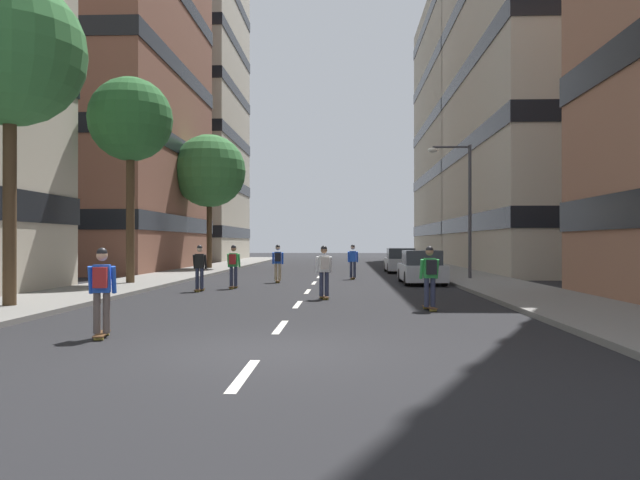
{
  "coord_description": "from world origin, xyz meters",
  "views": [
    {
      "loc": [
        1.43,
        -10.76,
        1.88
      ],
      "look_at": [
        0.0,
        24.79,
        2.02
      ],
      "focal_mm": 34.91,
      "sensor_mm": 36.0,
      "label": 1
    }
  ],
  "objects_px": {
    "skater_4": "(102,286)",
    "skater_6": "(278,261)",
    "skater_0": "(430,274)",
    "skater_3": "(324,269)",
    "street_tree_mid": "(10,53)",
    "streetlamp_right": "(462,196)",
    "street_tree_near": "(209,171)",
    "skater_5": "(353,260)",
    "parked_car_near": "(422,268)",
    "skater_1": "(200,266)",
    "skater_2": "(233,264)",
    "parked_car_mid": "(400,261)",
    "street_tree_far": "(130,121)"
  },
  "relations": [
    {
      "from": "skater_4",
      "to": "skater_6",
      "type": "distance_m",
      "value": 16.96
    },
    {
      "from": "skater_0",
      "to": "skater_3",
      "type": "bearing_deg",
      "value": 132.84
    },
    {
      "from": "street_tree_mid",
      "to": "streetlamp_right",
      "type": "xyz_separation_m",
      "value": [
        15.01,
        13.65,
        -3.01
      ]
    },
    {
      "from": "street_tree_near",
      "to": "skater_5",
      "type": "xyz_separation_m",
      "value": [
        9.7,
        -10.52,
        -5.78
      ]
    },
    {
      "from": "parked_car_near",
      "to": "skater_4",
      "type": "height_order",
      "value": "skater_4"
    },
    {
      "from": "street_tree_near",
      "to": "skater_6",
      "type": "distance_m",
      "value": 15.75
    },
    {
      "from": "parked_car_near",
      "to": "streetlamp_right",
      "type": "bearing_deg",
      "value": 44.6
    },
    {
      "from": "skater_1",
      "to": "skater_2",
      "type": "height_order",
      "value": "same"
    },
    {
      "from": "parked_car_mid",
      "to": "street_tree_mid",
      "type": "distance_m",
      "value": 26.37
    },
    {
      "from": "street_tree_mid",
      "to": "skater_6",
      "type": "bearing_deg",
      "value": 62.94
    },
    {
      "from": "parked_car_mid",
      "to": "skater_2",
      "type": "relative_size",
      "value": 2.47
    },
    {
      "from": "streetlamp_right",
      "to": "skater_6",
      "type": "bearing_deg",
      "value": -169.82
    },
    {
      "from": "street_tree_far",
      "to": "skater_6",
      "type": "height_order",
      "value": "street_tree_far"
    },
    {
      "from": "skater_4",
      "to": "street_tree_far",
      "type": "bearing_deg",
      "value": 107.27
    },
    {
      "from": "skater_0",
      "to": "skater_1",
      "type": "distance_m",
      "value": 10.11
    },
    {
      "from": "street_tree_near",
      "to": "skater_1",
      "type": "relative_size",
      "value": 5.14
    },
    {
      "from": "skater_3",
      "to": "skater_6",
      "type": "relative_size",
      "value": 1.0
    },
    {
      "from": "parked_car_near",
      "to": "street_tree_mid",
      "type": "height_order",
      "value": "street_tree_mid"
    },
    {
      "from": "street_tree_mid",
      "to": "skater_5",
      "type": "relative_size",
      "value": 5.13
    },
    {
      "from": "parked_car_mid",
      "to": "skater_4",
      "type": "height_order",
      "value": "skater_4"
    },
    {
      "from": "skater_0",
      "to": "skater_2",
      "type": "distance_m",
      "value": 10.37
    },
    {
      "from": "parked_car_near",
      "to": "skater_6",
      "type": "height_order",
      "value": "skater_6"
    },
    {
      "from": "skater_6",
      "to": "skater_1",
      "type": "bearing_deg",
      "value": -114.54
    },
    {
      "from": "streetlamp_right",
      "to": "skater_1",
      "type": "height_order",
      "value": "streetlamp_right"
    },
    {
      "from": "streetlamp_right",
      "to": "skater_4",
      "type": "bearing_deg",
      "value": -119.62
    },
    {
      "from": "skater_3",
      "to": "skater_5",
      "type": "bearing_deg",
      "value": 84.39
    },
    {
      "from": "street_tree_near",
      "to": "streetlamp_right",
      "type": "distance_m",
      "value": 19.22
    },
    {
      "from": "parked_car_mid",
      "to": "skater_2",
      "type": "xyz_separation_m",
      "value": [
        -8.0,
        -13.94,
        0.32
      ]
    },
    {
      "from": "streetlamp_right",
      "to": "skater_5",
      "type": "xyz_separation_m",
      "value": [
        -5.32,
        1.2,
        -3.15
      ]
    },
    {
      "from": "parked_car_near",
      "to": "streetlamp_right",
      "type": "relative_size",
      "value": 0.68
    },
    {
      "from": "parked_car_near",
      "to": "street_tree_far",
      "type": "distance_m",
      "value": 14.41
    },
    {
      "from": "streetlamp_right",
      "to": "street_tree_mid",
      "type": "bearing_deg",
      "value": -137.73
    },
    {
      "from": "skater_3",
      "to": "skater_4",
      "type": "distance_m",
      "value": 9.5
    },
    {
      "from": "parked_car_mid",
      "to": "skater_0",
      "type": "xyz_separation_m",
      "value": [
        -1.11,
        -21.69,
        0.32
      ]
    },
    {
      "from": "street_tree_far",
      "to": "streetlamp_right",
      "type": "relative_size",
      "value": 1.37
    },
    {
      "from": "parked_car_near",
      "to": "parked_car_mid",
      "type": "relative_size",
      "value": 1.0
    },
    {
      "from": "parked_car_near",
      "to": "skater_3",
      "type": "height_order",
      "value": "skater_3"
    },
    {
      "from": "skater_0",
      "to": "skater_2",
      "type": "relative_size",
      "value": 1.0
    },
    {
      "from": "parked_car_near",
      "to": "skater_2",
      "type": "height_order",
      "value": "skater_2"
    },
    {
      "from": "street_tree_far",
      "to": "street_tree_mid",
      "type": "bearing_deg",
      "value": -90.0
    },
    {
      "from": "street_tree_far",
      "to": "skater_2",
      "type": "xyz_separation_m",
      "value": [
        4.76,
        -1.48,
        -6.15
      ]
    },
    {
      "from": "skater_1",
      "to": "skater_3",
      "type": "height_order",
      "value": "same"
    },
    {
      "from": "skater_5",
      "to": "skater_1",
      "type": "bearing_deg",
      "value": -126.35
    },
    {
      "from": "skater_1",
      "to": "parked_car_near",
      "type": "bearing_deg",
      "value": 27.48
    },
    {
      "from": "skater_6",
      "to": "skater_4",
      "type": "bearing_deg",
      "value": -95.57
    },
    {
      "from": "street_tree_far",
      "to": "skater_0",
      "type": "bearing_deg",
      "value": -38.38
    },
    {
      "from": "street_tree_mid",
      "to": "skater_4",
      "type": "bearing_deg",
      "value": -46.92
    },
    {
      "from": "parked_car_mid",
      "to": "skater_2",
      "type": "height_order",
      "value": "skater_2"
    },
    {
      "from": "parked_car_mid",
      "to": "skater_1",
      "type": "distance_m",
      "value": 17.88
    },
    {
      "from": "parked_car_near",
      "to": "skater_4",
      "type": "relative_size",
      "value": 2.47
    }
  ]
}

